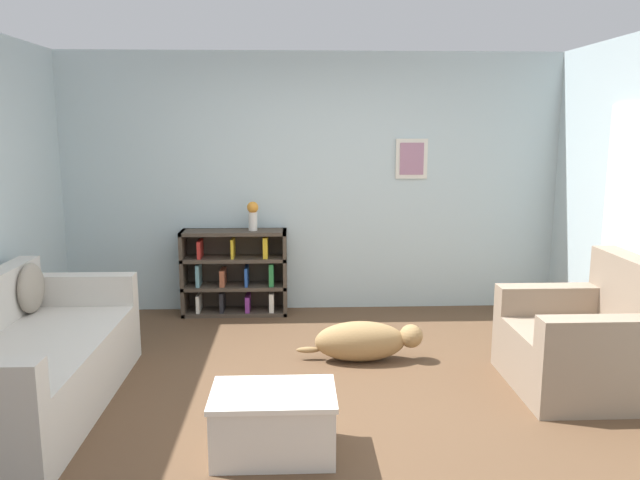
{
  "coord_description": "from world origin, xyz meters",
  "views": [
    {
      "loc": [
        -0.19,
        -4.1,
        1.87
      ],
      "look_at": [
        0.0,
        0.4,
        1.05
      ],
      "focal_mm": 35.0,
      "sensor_mm": 36.0,
      "label": 1
    }
  ],
  "objects_px": {
    "couch": "(23,365)",
    "coffee_table": "(274,420)",
    "recliner_chair": "(587,343)",
    "vase": "(253,214)",
    "dog": "(364,341)",
    "bookshelf": "(236,273)"
  },
  "relations": [
    {
      "from": "couch",
      "to": "coffee_table",
      "type": "bearing_deg",
      "value": -20.51
    },
    {
      "from": "bookshelf",
      "to": "couch",
      "type": "bearing_deg",
      "value": -118.99
    },
    {
      "from": "coffee_table",
      "to": "vase",
      "type": "xyz_separation_m",
      "value": [
        -0.28,
        2.77,
        0.81
      ]
    },
    {
      "from": "couch",
      "to": "recliner_chair",
      "type": "relative_size",
      "value": 2.02
    },
    {
      "from": "couch",
      "to": "recliner_chair",
      "type": "height_order",
      "value": "recliner_chair"
    },
    {
      "from": "recliner_chair",
      "to": "dog",
      "type": "bearing_deg",
      "value": 158.81
    },
    {
      "from": "couch",
      "to": "dog",
      "type": "bearing_deg",
      "value": 18.91
    },
    {
      "from": "dog",
      "to": "bookshelf",
      "type": "bearing_deg",
      "value": 130.27
    },
    {
      "from": "dog",
      "to": "vase",
      "type": "relative_size",
      "value": 3.57
    },
    {
      "from": "dog",
      "to": "vase",
      "type": "xyz_separation_m",
      "value": [
        -0.97,
        1.34,
        0.85
      ]
    },
    {
      "from": "recliner_chair",
      "to": "bookshelf",
      "type": "bearing_deg",
      "value": 143.99
    },
    {
      "from": "bookshelf",
      "to": "dog",
      "type": "relative_size",
      "value": 1.02
    },
    {
      "from": "bookshelf",
      "to": "dog",
      "type": "bearing_deg",
      "value": -49.73
    },
    {
      "from": "bookshelf",
      "to": "vase",
      "type": "xyz_separation_m",
      "value": [
        0.19,
        -0.02,
        0.6
      ]
    },
    {
      "from": "dog",
      "to": "couch",
      "type": "bearing_deg",
      "value": -161.09
    },
    {
      "from": "couch",
      "to": "vase",
      "type": "xyz_separation_m",
      "value": [
        1.39,
        2.15,
        0.7
      ]
    },
    {
      "from": "coffee_table",
      "to": "dog",
      "type": "height_order",
      "value": "coffee_table"
    },
    {
      "from": "bookshelf",
      "to": "coffee_table",
      "type": "distance_m",
      "value": 2.84
    },
    {
      "from": "recliner_chair",
      "to": "coffee_table",
      "type": "relative_size",
      "value": 1.4
    },
    {
      "from": "bookshelf",
      "to": "dog",
      "type": "xyz_separation_m",
      "value": [
        1.15,
        -1.36,
        -0.25
      ]
    },
    {
      "from": "bookshelf",
      "to": "recliner_chair",
      "type": "relative_size",
      "value": 1.04
    },
    {
      "from": "couch",
      "to": "coffee_table",
      "type": "height_order",
      "value": "couch"
    }
  ]
}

